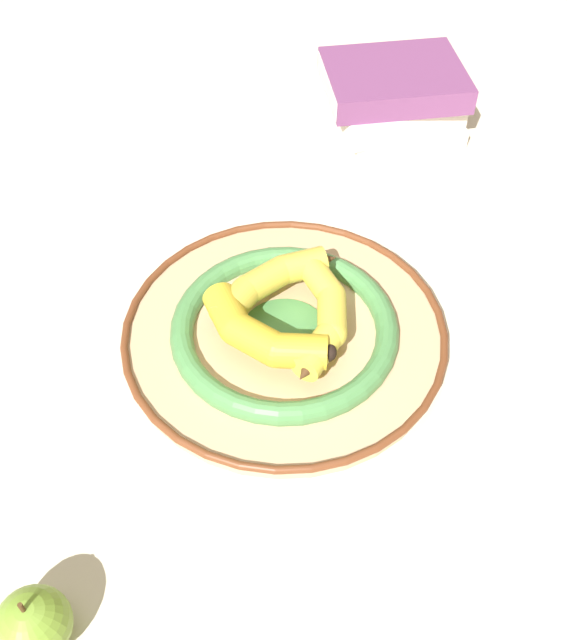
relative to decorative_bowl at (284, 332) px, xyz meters
The scene contains 7 objects.
ground_plane 0.02m from the decorative_bowl, 112.14° to the left, with size 2.80×2.80×0.00m, color beige.
decorative_bowl is the anchor object (origin of this frame).
banana_a 0.06m from the decorative_bowl, 60.47° to the left, with size 0.18×0.10×0.03m.
banana_b 0.06m from the decorative_bowl, behind, with size 0.08×0.17×0.04m.
banana_c 0.06m from the decorative_bowl, 60.57° to the right, with size 0.16×0.12×0.04m.
book_stack 0.46m from the decorative_bowl, 139.66° to the left, with size 0.19×0.23×0.10m.
apple 0.40m from the decorative_bowl, 51.61° to the right, with size 0.07×0.07×0.08m.
Camera 1 is at (0.54, -0.20, 0.68)m, focal length 42.00 mm.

